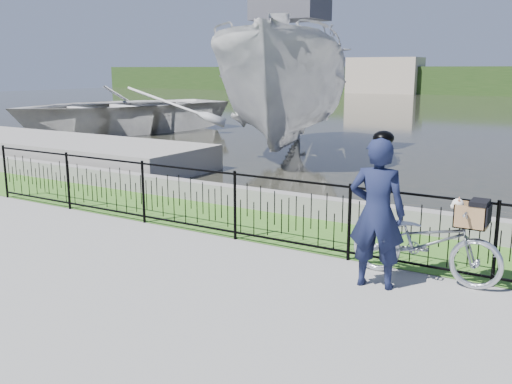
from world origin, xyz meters
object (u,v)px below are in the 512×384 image
Objects in this scene: bicycle_rig at (426,241)px; boat_far at (120,109)px; dock at (58,150)px; cyclist at (377,212)px; boat_near at (289,89)px.

bicycle_rig is 0.17× the size of boat_far.
dock is at bearing 161.39° from bicycle_rig.
dock is at bearing 158.18° from cyclist.
bicycle_rig is 0.18× the size of boat_near.
bicycle_rig is at bearing 49.68° from cyclist.
boat_far reaches higher than cyclist.
cyclist is 19.91m from boat_far.
cyclist reaches higher than bicycle_rig.
cyclist is 0.18× the size of boat_near.
boat_near is at bearing 46.19° from dock.
boat_near reaches higher than bicycle_rig.
boat_near is at bearing 127.24° from bicycle_rig.
boat_far reaches higher than bicycle_rig.
bicycle_rig is 11.87m from boat_near.
boat_near reaches higher than dock.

